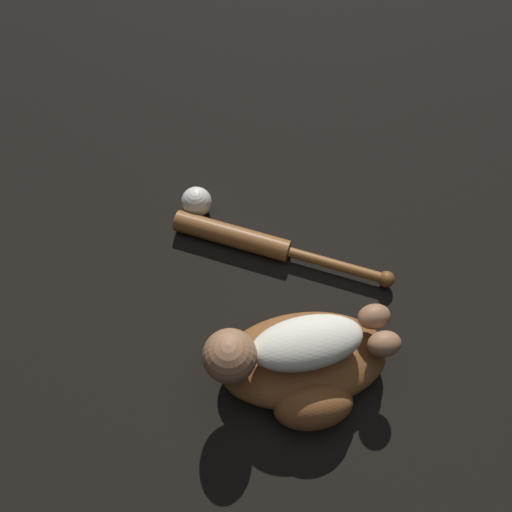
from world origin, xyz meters
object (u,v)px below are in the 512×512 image
(baseball_glove, at_px, (305,366))
(baseball_bat, at_px, (254,242))
(baby_figure, at_px, (289,346))
(baseball, at_px, (196,202))

(baseball_glove, relative_size, baseball_bat, 0.71)
(baseball_glove, distance_m, baby_figure, 0.10)
(baseball_glove, bearing_deg, baby_figure, -20.79)
(baseball, bearing_deg, baseball_glove, 112.46)
(baseball_glove, height_order, baseball, baseball_glove)
(baby_figure, bearing_deg, baseball, -70.87)
(baby_figure, relative_size, baseball, 4.97)
(baseball, bearing_deg, baseball_bat, 134.58)
(baby_figure, bearing_deg, baseball_glove, 159.21)
(baseball_glove, height_order, baseball_bat, baseball_glove)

